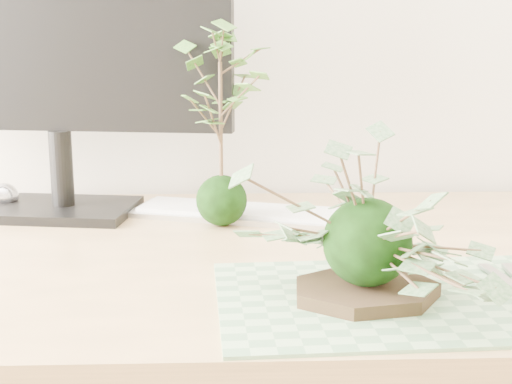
{
  "coord_description": "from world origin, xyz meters",
  "views": [
    {
      "loc": [
        -0.03,
        0.28,
        1.03
      ],
      "look_at": [
        0.0,
        1.14,
        0.84
      ],
      "focal_mm": 50.0,
      "sensor_mm": 36.0,
      "label": 1
    }
  ],
  "objects_px": {
    "desk": "(322,307)",
    "maple_kokedama": "(220,75)",
    "monitor": "(55,37)",
    "keyboard": "(249,213)",
    "ivy_kokedama": "(369,201)"
  },
  "relations": [
    {
      "from": "desk",
      "to": "maple_kokedama",
      "type": "distance_m",
      "value": 0.37
    },
    {
      "from": "monitor",
      "to": "keyboard",
      "type": "bearing_deg",
      "value": 0.94
    },
    {
      "from": "desk",
      "to": "monitor",
      "type": "bearing_deg",
      "value": 152.05
    },
    {
      "from": "keyboard",
      "to": "maple_kokedama",
      "type": "bearing_deg",
      "value": -115.07
    },
    {
      "from": "ivy_kokedama",
      "to": "monitor",
      "type": "height_order",
      "value": "monitor"
    },
    {
      "from": "desk",
      "to": "maple_kokedama",
      "type": "height_order",
      "value": "maple_kokedama"
    },
    {
      "from": "keyboard",
      "to": "monitor",
      "type": "bearing_deg",
      "value": -170.87
    },
    {
      "from": "maple_kokedama",
      "to": "monitor",
      "type": "distance_m",
      "value": 0.28
    },
    {
      "from": "maple_kokedama",
      "to": "desk",
      "type": "bearing_deg",
      "value": -41.4
    },
    {
      "from": "desk",
      "to": "keyboard",
      "type": "height_order",
      "value": "keyboard"
    },
    {
      "from": "ivy_kokedama",
      "to": "maple_kokedama",
      "type": "bearing_deg",
      "value": 116.45
    },
    {
      "from": "keyboard",
      "to": "ivy_kokedama",
      "type": "bearing_deg",
      "value": -55.47
    },
    {
      "from": "ivy_kokedama",
      "to": "monitor",
      "type": "distance_m",
      "value": 0.62
    },
    {
      "from": "ivy_kokedama",
      "to": "keyboard",
      "type": "distance_m",
      "value": 0.41
    },
    {
      "from": "desk",
      "to": "monitor",
      "type": "xyz_separation_m",
      "value": [
        -0.4,
        0.21,
        0.37
      ]
    }
  ]
}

